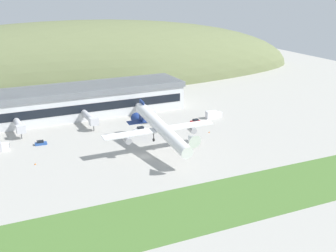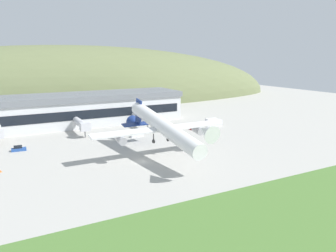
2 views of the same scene
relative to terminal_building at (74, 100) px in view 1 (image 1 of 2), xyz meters
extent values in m
plane|color=#ADAAA3|center=(7.91, -57.69, -7.20)|extent=(393.90, 393.90, 0.00)
cube|color=#4C7533|center=(7.91, -97.31, -7.16)|extent=(354.51, 25.29, 0.08)
ellipsoid|color=#667047|center=(16.91, 69.37, -7.20)|extent=(301.21, 79.77, 68.96)
cube|color=silver|center=(0.00, 0.02, -0.84)|extent=(95.33, 20.83, 12.73)
cube|color=slate|center=(0.00, 0.02, 4.38)|extent=(96.53, 22.03, 2.29)
cube|color=black|center=(0.00, -10.45, -1.48)|extent=(91.52, 0.16, 3.56)
cylinder|color=silver|center=(-26.06, -16.01, -3.20)|extent=(2.60, 11.22, 2.60)
cube|color=silver|center=(-26.06, -21.62, -3.20)|extent=(3.38, 2.86, 2.86)
cylinder|color=slate|center=(-26.06, -21.12, -5.20)|extent=(0.36, 0.36, 4.00)
cylinder|color=silver|center=(1.04, -17.28, -3.20)|extent=(2.60, 13.75, 2.60)
cube|color=silver|center=(1.04, -24.15, -3.20)|extent=(3.38, 2.86, 2.86)
cylinder|color=slate|center=(1.04, -23.65, -5.20)|extent=(0.36, 0.36, 4.00)
cylinder|color=silver|center=(25.19, -17.32, -3.20)|extent=(2.60, 13.84, 2.60)
cube|color=silver|center=(25.19, -24.24, -3.20)|extent=(3.38, 2.86, 2.86)
cylinder|color=slate|center=(25.19, -23.74, -5.20)|extent=(0.36, 0.36, 4.00)
cylinder|color=white|center=(14.88, -57.31, 1.75)|extent=(4.18, 37.32, 9.29)
cone|color=white|center=(14.88, -77.96, 4.64)|extent=(4.10, 5.13, 4.70)
cone|color=navy|center=(14.88, -36.24, -1.20)|extent=(4.10, 5.95, 4.81)
cube|color=navy|center=(14.88, -39.56, 3.28)|extent=(0.50, 4.84, 8.48)
cube|color=navy|center=(14.88, -39.35, -0.77)|extent=(10.88, 2.95, 0.76)
cube|color=white|center=(14.88, -55.47, 0.76)|extent=(40.54, 3.63, 0.94)
cylinder|color=#9E9EA3|center=(2.72, -56.01, -0.72)|extent=(2.30, 3.88, 2.78)
cylinder|color=#9E9EA3|center=(27.05, -56.01, -0.72)|extent=(2.30, 3.88, 2.78)
cylinder|color=#2D2D2D|center=(12.58, -55.47, -1.49)|extent=(0.28, 0.28, 2.20)
cylinder|color=#2D2D2D|center=(12.58, -55.47, -2.59)|extent=(0.45, 1.10, 1.10)
cylinder|color=#2D2D2D|center=(17.18, -55.47, -1.49)|extent=(0.28, 0.28, 2.20)
cylinder|color=#2D2D2D|center=(17.18, -55.47, -2.59)|extent=(0.45, 1.10, 1.10)
cylinder|color=#2D2D2D|center=(14.88, -70.17, 0.68)|extent=(0.22, 0.22, 1.98)
cylinder|color=#2D2D2D|center=(14.88, -70.17, -0.31)|extent=(0.30, 0.82, 0.82)
cube|color=#264C99|center=(-20.87, -30.75, -6.75)|extent=(4.28, 1.95, 0.91)
cube|color=black|center=(-21.08, -30.74, -5.92)|extent=(2.38, 1.59, 0.75)
cube|color=silver|center=(17.52, -31.19, -6.77)|extent=(4.62, 1.97, 0.87)
cube|color=black|center=(17.75, -31.18, -5.98)|extent=(2.56, 1.63, 0.71)
cube|color=#B21E1E|center=(42.28, -31.10, -6.82)|extent=(4.27, 2.05, 0.78)
cube|color=black|center=(42.49, -31.08, -6.11)|extent=(2.40, 1.63, 0.64)
cube|color=silver|center=(54.89, -29.25, -5.94)|extent=(2.40, 2.39, 2.52)
cube|color=black|center=(56.05, -29.32, -5.49)|extent=(0.20, 1.92, 1.11)
cube|color=silver|center=(51.36, -29.03, -5.59)|extent=(4.94, 2.54, 3.23)
cube|color=silver|center=(-33.10, -31.25, -5.84)|extent=(2.76, 2.54, 2.73)
cube|color=black|center=(-31.76, -31.33, -5.35)|extent=(0.20, 2.03, 1.20)
cube|color=orange|center=(40.67, -45.23, -7.19)|extent=(0.52, 0.52, 0.03)
cone|color=orange|center=(40.67, -45.23, -6.90)|extent=(0.40, 0.40, 0.55)
cube|color=orange|center=(-26.29, -48.76, -7.19)|extent=(0.52, 0.52, 0.03)
cone|color=orange|center=(-26.29, -48.76, -6.90)|extent=(0.40, 0.40, 0.55)
camera|label=1|loc=(-48.37, -193.03, 50.64)|focal=50.00mm
camera|label=2|loc=(-25.79, -136.15, 21.15)|focal=35.00mm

